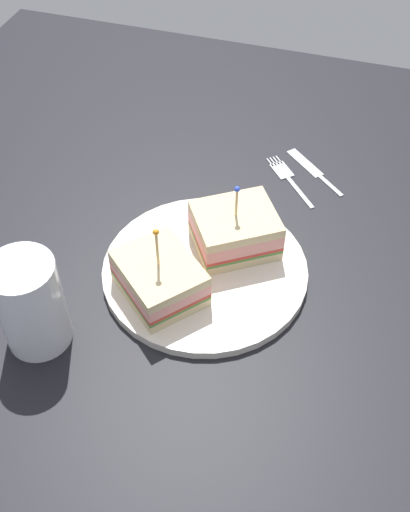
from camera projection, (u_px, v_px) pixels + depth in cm
name	position (u px, v px, depth cm)	size (l,w,h in cm)	color
ground_plane	(205.00, 279.00, 77.27)	(111.23, 111.23, 2.00)	black
plate	(205.00, 270.00, 76.11)	(24.96, 24.96, 1.14)	silver
sandwich_half_front	(235.00, 230.00, 76.34)	(12.64, 12.23, 9.58)	beige
sandwich_half_back	(160.00, 278.00, 71.35)	(12.56, 12.37, 10.23)	beige
drink_glass	(32.00, 308.00, 66.44)	(7.23, 7.23, 11.59)	beige
fork	(286.00, 176.00, 88.83)	(8.65, 9.73, 0.35)	silver
knife	(312.00, 169.00, 89.79)	(9.59, 8.72, 0.35)	silver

